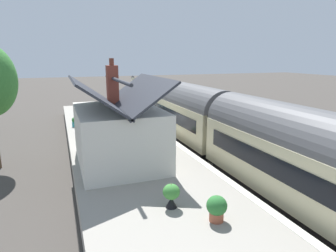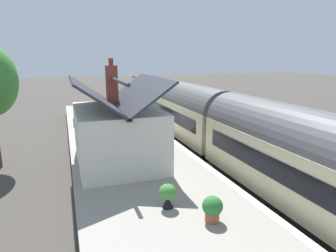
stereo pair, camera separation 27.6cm
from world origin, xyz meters
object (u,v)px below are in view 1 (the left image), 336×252
Objects in this scene: planter_by_door at (217,208)px; lamp_post_platform at (133,90)px; planter_corner_building at (171,194)px; station_sign_board at (145,112)px; station_building at (119,133)px; planter_bench_left at (75,122)px; bench_by_lamp at (119,112)px; planter_edge_near at (164,135)px; bench_near_building at (116,108)px; train at (225,128)px.

lamp_post_platform is (15.83, -1.15, 2.16)m from planter_by_door.
planter_corner_building is 14.81m from lamp_post_platform.
planter_corner_building is at bearing 168.29° from station_sign_board.
station_building reaches higher than planter_corner_building.
planter_bench_left is 16.04m from planter_by_door.
bench_by_lamp is 8.41m from planter_edge_near.
planter_edge_near is at bearing -174.95° from lamp_post_platform.
lamp_post_platform is (-2.34, -0.78, 2.16)m from bench_by_lamp.
bench_near_building is 4.84m from lamp_post_platform.
lamp_post_platform is at bearing 17.98° from train.
bench_near_building is 18.82m from planter_corner_building.
planter_corner_building reaches higher than bench_near_building.
lamp_post_platform is 2.42× the size of station_sign_board.
station_sign_board is at bearing -170.48° from lamp_post_platform.
planter_by_door is 0.59× the size of station_sign_board.
planter_edge_near is at bearing -171.08° from bench_by_lamp.
station_sign_board is at bearing -25.23° from station_building.
bench_by_lamp is at bearing 14.27° from station_sign_board.
planter_edge_near is 8.95m from planter_corner_building.
planter_bench_left is 0.89× the size of planter_edge_near.
planter_bench_left is at bearing 122.79° from bench_by_lamp.
planter_corner_building is (1.35, 1.07, 0.03)m from planter_by_door.
train is 29.20× the size of planter_bench_left.
lamp_post_platform reaches higher than planter_bench_left.
train is at bearing -143.32° from planter_edge_near.
train is 12.29m from bench_by_lamp.
planter_edge_near is (-5.78, -5.22, -0.07)m from planter_bench_left.
train is 14.22× the size of station_sign_board.
bench_by_lamp is at bearing 18.06° from train.
train is at bearing -161.94° from bench_by_lamp.
station_building is 7.91m from station_sign_board.
lamp_post_platform is at bearing -4.16° from planter_by_door.
bench_near_building is 6.00m from planter_bench_left.
planter_edge_near is at bearing -17.87° from planter_corner_building.
station_sign_board is (-2.09, -0.35, -1.45)m from lamp_post_platform.
lamp_post_platform is (14.48, -2.22, 2.13)m from planter_corner_building.
planter_by_door is (-6.59, -1.87, -1.05)m from station_building.
train is 7.78m from planter_by_door.
planter_bench_left is (-2.53, 3.92, -0.10)m from bench_by_lamp.
lamp_post_platform is at bearing 5.05° from planter_edge_near.
planter_edge_near is 0.94× the size of planter_by_door.
bench_near_building is at bearing -9.79° from station_building.
planter_corner_building is (-16.82, 1.44, 0.03)m from bench_by_lamp.
station_sign_board reaches higher than planter_by_door.
station_building is at bearing 89.25° from train.
planter_by_door is 16.02m from lamp_post_platform.
bench_by_lamp is 4.63m from station_sign_board.
planter_corner_building is at bearing 175.10° from bench_by_lamp.
bench_near_building and bench_by_lamp have the same top height.
station_building reaches higher than planter_by_door.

